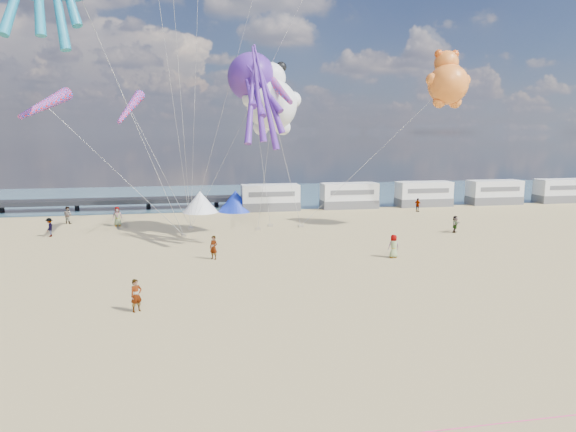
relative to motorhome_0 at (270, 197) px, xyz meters
The scene contains 28 objects.
ground 40.48m from the motorhome_0, 98.53° to the right, with size 120.00×120.00×0.00m, color tan.
water 16.22m from the motorhome_0, 111.80° to the left, with size 120.00×120.00×0.00m, color #375969.
motorhome_0 is the anchor object (origin of this frame).
motorhome_1 9.50m from the motorhome_0, ahead, with size 6.60×2.50×3.00m, color silver.
motorhome_2 19.00m from the motorhome_0, ahead, with size 6.60×2.50×3.00m, color silver.
motorhome_3 28.50m from the motorhome_0, ahead, with size 6.60×2.50×3.00m, color silver.
motorhome_4 38.00m from the motorhome_0, ahead, with size 6.60×2.50×3.00m, color silver.
tent_white 8.01m from the motorhome_0, behind, with size 4.00×4.00×2.40m, color white.
tent_blue 4.01m from the motorhome_0, behind, with size 4.00×4.00×2.40m, color #1933CC.
standing_person 34.51m from the motorhome_0, 109.95° to the right, with size 0.61×0.40×1.68m, color tan.
beachgoer_0 24.76m from the motorhome_0, 77.72° to the right, with size 0.62×0.40×1.69m, color #7F6659.
beachgoer_2 24.03m from the motorhome_0, 151.31° to the right, with size 0.80×0.62×1.64m, color #7F6659.
beachgoer_3 16.86m from the motorhome_0, 14.56° to the right, with size 1.01×0.58×1.57m, color #7F6659.
beachgoer_4 21.73m from the motorhome_0, 48.63° to the right, with size 0.89×0.37×1.52m, color #7F6659.
beachgoer_5 23.50m from the motorhome_0, 108.56° to the right, with size 1.58×0.50×1.71m, color #7F6659.
beachgoer_6 17.60m from the motorhome_0, 155.48° to the right, with size 0.68×0.45×1.87m, color #7F6659.
beachgoer_7 21.61m from the motorhome_0, 166.56° to the right, with size 0.85×0.55×1.74m, color #7F6659.
sandbag_a 16.79m from the motorhome_0, 125.42° to the right, with size 0.50×0.35×0.22m, color gray.
sandbag_b 10.49m from the motorhome_0, 98.70° to the right, with size 0.50×0.35×0.22m, color gray.
sandbag_c 11.33m from the motorhome_0, 83.77° to the right, with size 0.50×0.35×0.22m, color gray.
sandbag_d 12.43m from the motorhome_0, 104.11° to the right, with size 0.50×0.35×0.22m, color gray.
sandbag_e 13.97m from the motorhome_0, 130.76° to the right, with size 0.50×0.35×0.22m, color gray.
kite_octopus_purple 19.16m from the motorhome_0, 104.51° to the right, with size 3.84×8.97×10.25m, color #512391, non-canonical shape.
kite_panda 18.39m from the motorhome_0, 98.02° to the right, with size 5.05×4.76×7.14m, color white, non-canonical shape.
kite_teddy_orange 23.44m from the motorhome_0, 48.20° to the right, with size 4.27×4.02×6.03m, color orange, non-canonical shape.
windsock_left 26.51m from the motorhome_0, 143.53° to the right, with size 1.10×5.98×5.98m, color red, non-canonical shape.
windsock_mid 20.34m from the motorhome_0, 96.92° to the right, with size 1.00×6.86×6.86m, color red, non-canonical shape.
windsock_right 21.40m from the motorhome_0, 135.37° to the right, with size 0.90×5.14×5.14m, color red, non-canonical shape.
Camera 1 is at (-2.86, -18.15, 8.91)m, focal length 32.00 mm.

